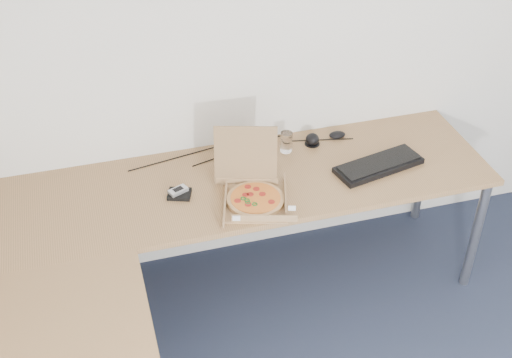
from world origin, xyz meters
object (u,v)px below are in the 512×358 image
object	(u,v)px
drinking_glass	(286,142)
keyboard	(379,165)
wallet	(179,194)
pizza_box	(254,195)
desk	(192,256)

from	to	relation	value
drinking_glass	keyboard	xyz separation A→B (m)	(0.40, -0.27, -0.04)
keyboard	wallet	xyz separation A→B (m)	(-1.00, 0.05, -0.01)
pizza_box	drinking_glass	distance (m)	0.45
pizza_box	wallet	bearing A→B (deg)	174.31
drinking_glass	wallet	distance (m)	0.65
wallet	desk	bearing A→B (deg)	-73.67
drinking_glass	keyboard	size ratio (longest dim) A/B	0.24
keyboard	drinking_glass	bearing A→B (deg)	133.25
desk	wallet	bearing A→B (deg)	86.82
desk	pizza_box	world-z (taller)	pizza_box
drinking_glass	wallet	xyz separation A→B (m)	(-0.60, -0.22, -0.05)
desk	drinking_glass	xyz separation A→B (m)	(0.63, 0.62, 0.08)
pizza_box	drinking_glass	bearing A→B (deg)	69.53
desk	pizza_box	distance (m)	0.44
keyboard	pizza_box	bearing A→B (deg)	174.99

